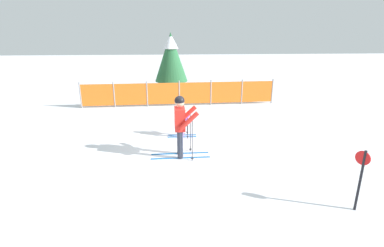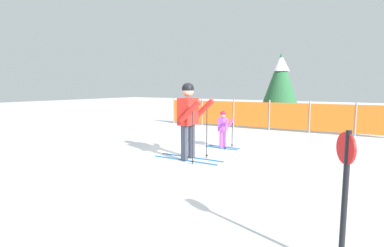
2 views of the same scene
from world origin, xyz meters
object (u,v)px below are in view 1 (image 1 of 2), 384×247
(safety_fence, at_px, (179,93))
(conifer_far, at_px, (171,56))
(skier_adult, at_px, (181,121))
(trail_marker, at_px, (361,174))
(skier_child, at_px, (182,120))

(safety_fence, relative_size, conifer_far, 2.75)
(skier_adult, height_order, conifer_far, conifer_far)
(skier_adult, bearing_deg, conifer_far, 90.53)
(safety_fence, distance_m, conifer_far, 2.98)
(conifer_far, xyz_separation_m, trail_marker, (3.70, -10.92, -1.16))
(skier_adult, distance_m, trail_marker, 4.39)
(skier_adult, height_order, trail_marker, skier_adult)
(skier_adult, relative_size, skier_child, 1.73)
(skier_adult, bearing_deg, trail_marker, -40.86)
(safety_fence, xyz_separation_m, conifer_far, (-0.37, 2.61, 1.39))
(skier_child, height_order, safety_fence, safety_fence)
(safety_fence, bearing_deg, skier_adult, -90.63)
(skier_child, bearing_deg, skier_adult, -92.68)
(skier_adult, xyz_separation_m, trail_marker, (3.40, -2.77, -0.24))
(skier_child, height_order, conifer_far, conifer_far)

